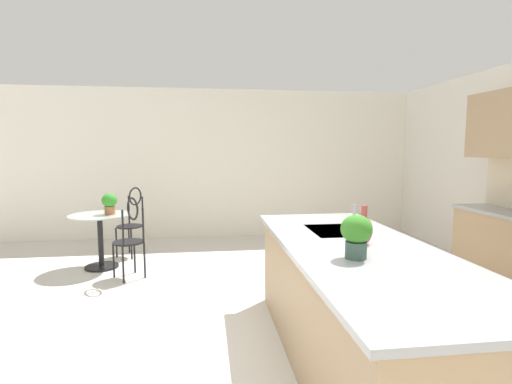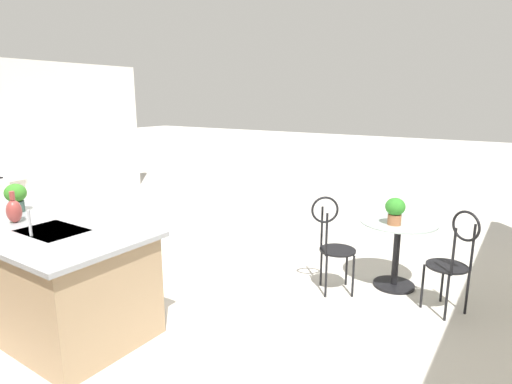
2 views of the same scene
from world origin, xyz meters
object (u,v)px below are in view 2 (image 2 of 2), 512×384
Objects in this scene: chair_near_window at (453,257)px; chair_by_island at (333,240)px; vase_on_counter at (14,211)px; bistro_table at (397,248)px; potted_plant_counter_near at (16,196)px; potted_plant_on_table at (395,209)px.

chair_near_window is 1.14m from chair_by_island.
chair_near_window is 1.00× the size of chair_by_island.
chair_by_island is 3.62× the size of vase_on_counter.
chair_by_island is at bearing 43.11° from bistro_table.
chair_by_island is (1.13, 0.18, 0.00)m from chair_near_window.
vase_on_counter reaches higher than potted_plant_counter_near.
chair_near_window is 3.67× the size of potted_plant_on_table.
chair_near_window is 4.04m from vase_on_counter.
chair_near_window is at bearing 152.67° from bistro_table.
chair_near_window is 3.62× the size of vase_on_counter.
chair_near_window is 3.68× the size of potted_plant_counter_near.
potted_plant_on_table is (-0.52, -0.36, 0.33)m from chair_by_island.
potted_plant_on_table is at bearing -15.65° from chair_near_window.
potted_plant_counter_near is at bearing 29.51° from chair_near_window.
potted_plant_counter_near is at bearing 37.90° from bistro_table.
potted_plant_counter_near is at bearing 36.31° from potted_plant_on_table.
potted_plant_on_table reaches higher than bistro_table.
chair_by_island is at bearing 9.29° from chair_near_window.
bistro_table is 0.48m from potted_plant_on_table.
bistro_table is at bearing -142.10° from potted_plant_counter_near.
bistro_table is 2.78× the size of vase_on_counter.
chair_by_island is (0.53, 0.50, 0.13)m from bistro_table.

